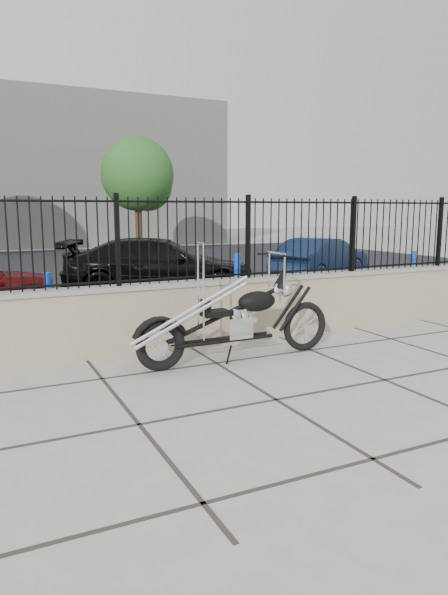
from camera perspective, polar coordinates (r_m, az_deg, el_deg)
name	(u,v)px	position (r m, az deg, el deg)	size (l,w,h in m)	color
ground_plane	(276,400)	(5.74, 5.62, -10.91)	(90.00, 90.00, 0.00)	#99968E
parking_lot	(69,273)	(17.43, -16.34, 2.55)	(30.00, 30.00, 0.00)	black
retaining_wall	(187,314)	(7.77, -3.97, -1.78)	(14.00, 0.36, 0.96)	gray
iron_fence	(186,240)	(7.64, -4.06, 6.20)	(14.00, 0.08, 1.20)	black
background_building	(20,171)	(31.27, -21.13, 12.57)	(22.00, 6.00, 8.00)	beige
chopper_motorcycle	(234,301)	(6.94, 1.08, -0.37)	(2.70, 0.47, 1.62)	black
car_black	(161,266)	(12.63, -6.84, 3.36)	(1.85, 4.55, 1.32)	black
car_blue	(321,259)	(15.36, 10.41, 4.12)	(1.26, 3.61, 1.19)	#0F1D38
bollard_a	(49,302)	(9.17, -18.31, -0.47)	(0.12, 0.12, 0.97)	#0D35C6
bollard_b	(237,280)	(10.91, 1.42, 1.87)	(0.13, 0.13, 1.09)	#0B29AD
bollard_c	(413,271)	(13.73, 19.66, 2.68)	(0.12, 0.12, 0.99)	blue
tree_right	(137,171)	(22.61, -9.30, 13.27)	(2.98, 2.98, 5.04)	#382619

